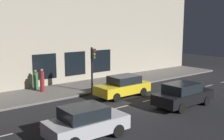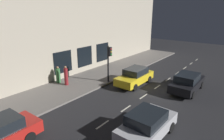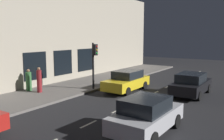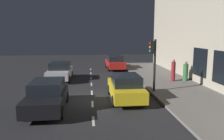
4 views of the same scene
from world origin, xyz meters
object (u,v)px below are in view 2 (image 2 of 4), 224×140
parked_car_3 (187,82)px  pedestrian_1 (58,75)px  parked_car_1 (135,76)px  parked_car_0 (147,125)px  pedestrian_0 (66,76)px  traffic_light (109,58)px

parked_car_3 → pedestrian_1: 11.88m
parked_car_1 → parked_car_3: (-4.46, -1.45, 0.00)m
parked_car_1 → parked_car_0: bearing=126.5°
parked_car_1 → parked_car_3: bearing=-161.9°
parked_car_1 → pedestrian_0: (4.72, 4.43, 0.21)m
traffic_light → pedestrian_0: size_ratio=1.94×
parked_car_1 → pedestrian_1: size_ratio=2.66×
pedestrian_0 → parked_car_3: bearing=4.4°
parked_car_0 → pedestrian_0: (9.50, -2.06, 0.21)m
parked_car_3 → pedestrian_0: 10.90m
traffic_light → parked_car_3: traffic_light is taller
parked_car_1 → pedestrian_1: bearing=37.9°
parked_car_3 → traffic_light: bearing=-157.1°
parked_car_1 → traffic_light: bearing=32.9°
parked_car_0 → pedestrian_1: (10.60, -1.99, 0.09)m
pedestrian_0 → traffic_light: bearing=21.3°
pedestrian_0 → pedestrian_1: (1.10, 0.08, -0.12)m
parked_car_0 → parked_car_3: 7.95m
parked_car_0 → parked_car_3: (0.32, -7.94, 0.00)m
pedestrian_0 → parked_car_0: bearing=-40.5°
parked_car_0 → parked_car_3: same height
parked_car_0 → pedestrian_0: pedestrian_0 is taller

